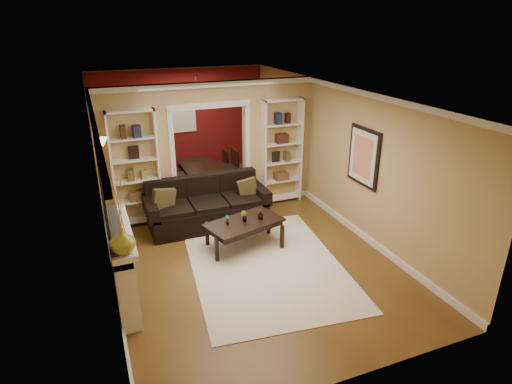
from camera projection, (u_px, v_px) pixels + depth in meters
name	position (u px, v px, depth m)	size (l,w,h in m)	color
floor	(230.00, 231.00, 8.31)	(8.00, 8.00, 0.00)	brown
ceiling	(227.00, 90.00, 7.30)	(8.00, 8.00, 0.00)	white
wall_back	(181.00, 121.00, 11.25)	(8.00, 8.00, 0.00)	tan
wall_front	(352.00, 281.00, 4.36)	(8.00, 8.00, 0.00)	tan
wall_left	(99.00, 182.00, 7.03)	(8.00, 8.00, 0.00)	tan
wall_right	(335.00, 152.00, 8.58)	(8.00, 8.00, 0.00)	tan
partition_wall	(210.00, 148.00, 8.84)	(4.50, 0.15, 2.70)	tan
red_back_panel	(181.00, 122.00, 11.24)	(4.44, 0.04, 2.64)	maroon
dining_window	(181.00, 114.00, 11.12)	(0.78, 0.03, 0.98)	#8CA5CC
area_rug	(266.00, 265.00, 7.17)	(2.42, 3.39, 0.01)	white
sofa	(207.00, 203.00, 8.42)	(2.39, 1.03, 0.93)	black
pillow_left	(163.00, 200.00, 8.03)	(0.44, 0.12, 0.44)	brown
pillow_right	(248.00, 189.00, 8.63)	(0.37, 0.11, 0.37)	brown
coffee_table	(244.00, 234.00, 7.66)	(1.33, 0.72, 0.51)	black
plant_left	(227.00, 220.00, 7.43)	(0.10, 0.07, 0.19)	#336626
plant_center	(244.00, 216.00, 7.53)	(0.11, 0.09, 0.20)	#336626
plant_right	(260.00, 213.00, 7.64)	(0.11, 0.11, 0.20)	#336626
bookshelf_left	(136.00, 169.00, 8.24)	(0.90, 0.30, 2.30)	white
bookshelf_right	(281.00, 152.00, 9.30)	(0.90, 0.30, 2.30)	white
fireplace	(124.00, 265.00, 6.09)	(0.32, 1.70, 1.16)	white
vase	(123.00, 241.00, 5.20)	(0.31, 0.31, 0.33)	olive
mirror	(102.00, 187.00, 5.58)	(0.03, 0.95, 1.10)	silver
wall_sconce	(99.00, 144.00, 7.36)	(0.18, 0.18, 0.22)	#FFE0A5
framed_art	(363.00, 157.00, 7.63)	(0.04, 0.85, 1.05)	black
dining_table	(201.00, 175.00, 10.55)	(0.82, 1.47, 0.52)	black
dining_chair_nw	(181.00, 175.00, 10.04)	(0.42, 0.42, 0.85)	black
dining_chair_ne	(225.00, 168.00, 10.40)	(0.47, 0.47, 0.94)	black
dining_chair_sw	(176.00, 170.00, 10.57)	(0.38, 0.38, 0.76)	black
dining_chair_se	(218.00, 164.00, 10.95)	(0.37, 0.37, 0.75)	black
chandelier	(191.00, 104.00, 9.88)	(0.50, 0.50, 0.30)	#341E18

